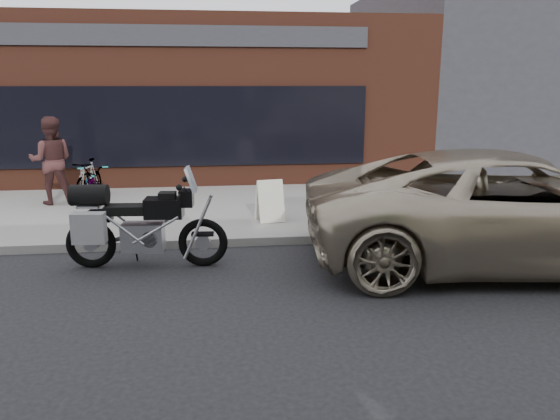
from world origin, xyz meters
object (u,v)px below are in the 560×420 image
object	(u,v)px
bicycle_front	(92,185)
bicycle_rear	(89,179)
motorcycle	(135,225)
minivan	(513,209)
cafe_patron_left	(51,161)
sandwich_sign	(270,200)

from	to	relation	value
bicycle_front	bicycle_rear	bearing A→B (deg)	88.31
bicycle_rear	motorcycle	bearing A→B (deg)	-61.09
minivan	cafe_patron_left	world-z (taller)	cafe_patron_left
motorcycle	minivan	bearing A→B (deg)	-0.80
minivan	cafe_patron_left	size ratio (longest dim) A/B	3.32
bicycle_front	cafe_patron_left	world-z (taller)	cafe_patron_left
motorcycle	bicycle_rear	xyz separation A→B (m)	(-1.66, 4.61, -0.07)
cafe_patron_left	sandwich_sign	bearing A→B (deg)	147.02
minivan	motorcycle	bearing A→B (deg)	91.62
bicycle_rear	cafe_patron_left	xyz separation A→B (m)	(-0.67, -0.40, 0.51)
minivan	bicycle_front	size ratio (longest dim) A/B	3.63
motorcycle	bicycle_rear	distance (m)	4.90
motorcycle	sandwich_sign	world-z (taller)	motorcycle
bicycle_front	sandwich_sign	distance (m)	4.14
minivan	sandwich_sign	bearing A→B (deg)	60.26
minivan	sandwich_sign	world-z (taller)	minivan
minivan	bicycle_front	xyz separation A→B (m)	(-7.23, 4.41, -0.28)
motorcycle	cafe_patron_left	xyz separation A→B (m)	(-2.33, 4.20, 0.44)
bicycle_front	cafe_patron_left	bearing A→B (deg)	142.27
motorcycle	bicycle_rear	size ratio (longest dim) A/B	1.63
motorcycle	bicycle_front	size ratio (longest dim) A/B	1.41
bicycle_front	sandwich_sign	size ratio (longest dim) A/B	2.18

